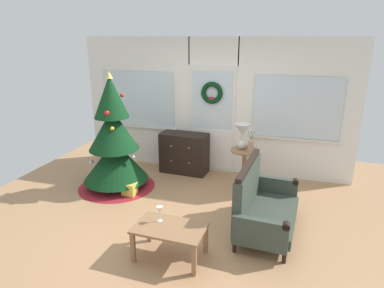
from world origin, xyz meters
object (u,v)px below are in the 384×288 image
object	(u,v)px
side_table	(244,161)
dresser_cabinet	(184,153)
settee_sofa	(261,204)
christmas_tree	(114,146)
table_lamp	(243,133)
flower_vase	(251,145)
wine_glass	(160,211)
gift_box	(130,189)
coffee_table	(170,231)

from	to	relation	value
side_table	dresser_cabinet	bearing A→B (deg)	161.01
settee_sofa	side_table	world-z (taller)	settee_sofa
christmas_tree	table_lamp	size ratio (longest dim) A/B	4.60
dresser_cabinet	flower_vase	distance (m)	1.47
christmas_tree	flower_vase	bearing A→B (deg)	13.08
settee_sofa	christmas_tree	bearing A→B (deg)	165.27
table_lamp	flower_vase	bearing A→B (deg)	-32.01
side_table	wine_glass	world-z (taller)	side_table
dresser_cabinet	table_lamp	bearing A→B (deg)	-18.14
christmas_tree	gift_box	world-z (taller)	christmas_tree
side_table	coffee_table	xyz separation A→B (m)	(-0.55, -2.20, -0.15)
wine_glass	gift_box	bearing A→B (deg)	130.03
side_table	table_lamp	distance (m)	0.50
wine_glass	dresser_cabinet	bearing A→B (deg)	101.44
side_table	coffee_table	distance (m)	2.27
table_lamp	coffee_table	size ratio (longest dim) A/B	0.51
side_table	christmas_tree	bearing A→B (deg)	-164.85
flower_vase	wine_glass	xyz separation A→B (m)	(-0.81, -2.05, -0.27)
table_lamp	coffee_table	distance (m)	2.38
dresser_cabinet	side_table	xyz separation A→B (m)	(1.22, -0.42, 0.11)
settee_sofa	gift_box	distance (m)	2.25
table_lamp	gift_box	distance (m)	2.12
wine_glass	gift_box	xyz separation A→B (m)	(-1.07, 1.27, -0.44)
side_table	flower_vase	xyz separation A→B (m)	(0.10, -0.06, 0.32)
side_table	flower_vase	distance (m)	0.34
side_table	coffee_table	world-z (taller)	side_table
christmas_tree	dresser_cabinet	size ratio (longest dim) A/B	2.19
side_table	wine_glass	distance (m)	2.23
dresser_cabinet	flower_vase	xyz separation A→B (m)	(1.32, -0.48, 0.44)
settee_sofa	gift_box	world-z (taller)	settee_sofa
dresser_cabinet	side_table	bearing A→B (deg)	-18.99
christmas_tree	wine_glass	xyz separation A→B (m)	(1.45, -1.52, -0.20)
table_lamp	wine_glass	bearing A→B (deg)	-106.88
table_lamp	christmas_tree	bearing A→B (deg)	-163.42
dresser_cabinet	settee_sofa	bearing A→B (deg)	-45.79
settee_sofa	flower_vase	world-z (taller)	flower_vase
side_table	wine_glass	xyz separation A→B (m)	(-0.71, -2.11, 0.05)
christmas_tree	table_lamp	distance (m)	2.20
settee_sofa	wine_glass	bearing A→B (deg)	-142.96
gift_box	coffee_table	bearing A→B (deg)	-47.98
christmas_tree	wine_glass	distance (m)	2.11
settee_sofa	wine_glass	xyz separation A→B (m)	(-1.12, -0.85, 0.18)
table_lamp	wine_glass	xyz separation A→B (m)	(-0.65, -2.15, -0.44)
dresser_cabinet	gift_box	bearing A→B (deg)	-113.88
settee_sofa	flower_vase	xyz separation A→B (m)	(-0.31, 1.20, 0.45)
flower_vase	gift_box	distance (m)	2.16
flower_vase	wine_glass	bearing A→B (deg)	-111.62
wine_glass	gift_box	size ratio (longest dim) A/B	0.89
dresser_cabinet	wine_glass	size ratio (longest dim) A/B	4.73
dresser_cabinet	coffee_table	world-z (taller)	dresser_cabinet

